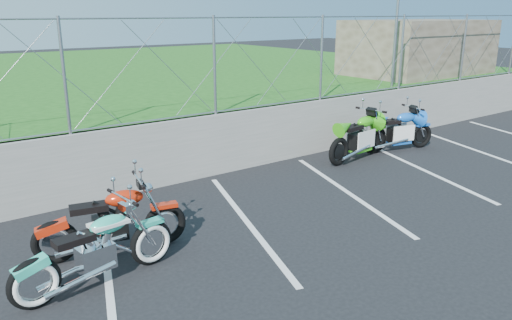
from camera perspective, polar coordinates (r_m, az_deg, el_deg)
ground at (r=7.68m, az=3.28°, el=-9.39°), size 90.00×90.00×0.00m
retaining_wall at (r=10.21m, az=-9.31°, el=0.96°), size 30.00×0.22×1.30m
grass_field at (r=19.49m, az=-23.17°, el=7.25°), size 30.00×20.00×1.30m
stone_building at (r=18.47m, az=18.04°, el=12.18°), size 5.00×3.00×1.80m
chain_link_fence at (r=9.90m, az=-9.76°, el=10.20°), size 28.00×0.03×2.00m
sign_pole at (r=14.84m, az=15.67°, el=13.82°), size 0.08×0.08×3.00m
parking_lines at (r=9.09m, az=5.08°, el=-5.16°), size 18.29×4.31×0.01m
cruiser_turquoise at (r=6.71m, az=-17.53°, el=-10.02°), size 2.20×0.69×1.10m
naked_orange at (r=7.45m, az=-15.96°, el=-6.96°), size 2.14×0.75×1.08m
sportbike_green at (r=12.02m, az=11.80°, el=2.42°), size 2.21×0.78×1.14m
sportbike_blue at (r=12.99m, az=16.05°, el=3.07°), size 2.07×0.76×1.09m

